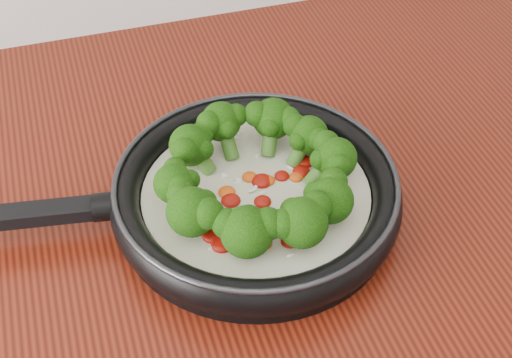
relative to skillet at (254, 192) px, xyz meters
name	(u,v)px	position (x,y,z in m)	size (l,w,h in m)	color
skillet	(254,192)	(0.00, 0.00, 0.00)	(0.50, 0.35, 0.09)	black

